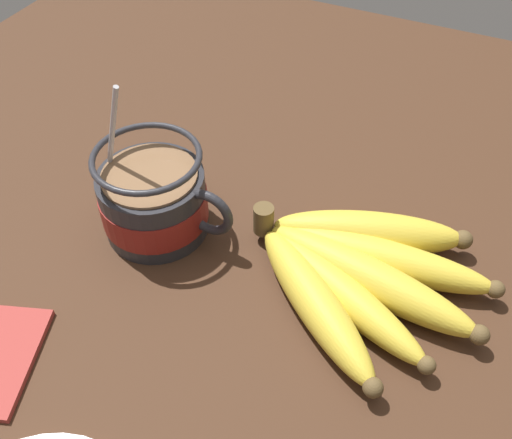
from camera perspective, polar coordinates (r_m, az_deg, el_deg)
table at (r=58.26cm, az=-2.51°, el=-2.73°), size 105.20×105.20×3.23cm
coffee_mug at (r=56.06cm, az=-10.11°, el=1.93°), size 14.88×10.44×16.04cm
banana_bunch at (r=52.58cm, az=10.09°, el=-4.91°), size 23.51×21.49×4.28cm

